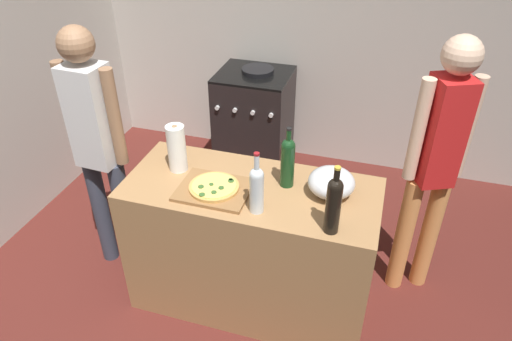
{
  "coord_description": "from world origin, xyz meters",
  "views": [
    {
      "loc": [
        0.78,
        -1.26,
        2.46
      ],
      "look_at": [
        0.13,
        0.88,
        0.96
      ],
      "focal_mm": 32.8,
      "sensor_mm": 36.0,
      "label": 1
    }
  ],
  "objects_px": {
    "paper_towel_roll": "(177,148)",
    "wine_bottle_dark": "(334,203)",
    "mixing_bowl": "(331,183)",
    "person_in_red": "(435,160)",
    "person_in_stripes": "(97,141)",
    "pizza": "(214,187)",
    "wine_bottle_amber": "(257,188)",
    "stove": "(254,122)",
    "wine_bottle_clear": "(288,160)"
  },
  "relations": [
    {
      "from": "paper_towel_roll",
      "to": "wine_bottle_dark",
      "type": "height_order",
      "value": "wine_bottle_dark"
    },
    {
      "from": "paper_towel_roll",
      "to": "wine_bottle_dark",
      "type": "xyz_separation_m",
      "value": [
        0.96,
        -0.29,
        0.03
      ]
    },
    {
      "from": "mixing_bowl",
      "to": "person_in_red",
      "type": "relative_size",
      "value": 0.15
    },
    {
      "from": "mixing_bowl",
      "to": "person_in_stripes",
      "type": "xyz_separation_m",
      "value": [
        -1.46,
        -0.0,
        0.02
      ]
    },
    {
      "from": "pizza",
      "to": "wine_bottle_dark",
      "type": "distance_m",
      "value": 0.71
    },
    {
      "from": "pizza",
      "to": "mixing_bowl",
      "type": "height_order",
      "value": "mixing_bowl"
    },
    {
      "from": "wine_bottle_amber",
      "to": "person_in_red",
      "type": "xyz_separation_m",
      "value": [
        0.89,
        0.63,
        -0.05
      ]
    },
    {
      "from": "mixing_bowl",
      "to": "pizza",
      "type": "bearing_deg",
      "value": -165.83
    },
    {
      "from": "wine_bottle_dark",
      "to": "mixing_bowl",
      "type": "bearing_deg",
      "value": 99.69
    },
    {
      "from": "wine_bottle_dark",
      "to": "stove",
      "type": "height_order",
      "value": "wine_bottle_dark"
    },
    {
      "from": "mixing_bowl",
      "to": "person_in_stripes",
      "type": "relative_size",
      "value": 0.15
    },
    {
      "from": "mixing_bowl",
      "to": "wine_bottle_clear",
      "type": "relative_size",
      "value": 0.7
    },
    {
      "from": "mixing_bowl",
      "to": "stove",
      "type": "height_order",
      "value": "mixing_bowl"
    },
    {
      "from": "wine_bottle_amber",
      "to": "stove",
      "type": "height_order",
      "value": "wine_bottle_amber"
    },
    {
      "from": "wine_bottle_dark",
      "to": "wine_bottle_amber",
      "type": "bearing_deg",
      "value": 173.59
    },
    {
      "from": "paper_towel_roll",
      "to": "person_in_red",
      "type": "bearing_deg",
      "value": 14.88
    },
    {
      "from": "wine_bottle_dark",
      "to": "person_in_red",
      "type": "distance_m",
      "value": 0.84
    },
    {
      "from": "wine_bottle_dark",
      "to": "stove",
      "type": "relative_size",
      "value": 0.39
    },
    {
      "from": "paper_towel_roll",
      "to": "wine_bottle_clear",
      "type": "xyz_separation_m",
      "value": [
        0.66,
        0.03,
        0.02
      ]
    },
    {
      "from": "wine_bottle_clear",
      "to": "stove",
      "type": "distance_m",
      "value": 1.7
    },
    {
      "from": "wine_bottle_amber",
      "to": "person_in_stripes",
      "type": "distance_m",
      "value": 1.14
    },
    {
      "from": "paper_towel_roll",
      "to": "person_in_stripes",
      "type": "bearing_deg",
      "value": 179.49
    },
    {
      "from": "pizza",
      "to": "wine_bottle_dark",
      "type": "bearing_deg",
      "value": -11.68
    },
    {
      "from": "wine_bottle_clear",
      "to": "stove",
      "type": "relative_size",
      "value": 0.38
    },
    {
      "from": "paper_towel_roll",
      "to": "wine_bottle_clear",
      "type": "relative_size",
      "value": 0.8
    },
    {
      "from": "pizza",
      "to": "wine_bottle_amber",
      "type": "height_order",
      "value": "wine_bottle_amber"
    },
    {
      "from": "mixing_bowl",
      "to": "paper_towel_roll",
      "type": "xyz_separation_m",
      "value": [
        -0.91,
        -0.01,
        0.06
      ]
    },
    {
      "from": "stove",
      "to": "person_in_stripes",
      "type": "xyz_separation_m",
      "value": [
        -0.56,
        -1.48,
        0.53
      ]
    },
    {
      "from": "wine_bottle_clear",
      "to": "wine_bottle_amber",
      "type": "xyz_separation_m",
      "value": [
        -0.1,
        -0.27,
        -0.01
      ]
    },
    {
      "from": "person_in_stripes",
      "to": "person_in_red",
      "type": "height_order",
      "value": "person_in_red"
    },
    {
      "from": "wine_bottle_clear",
      "to": "wine_bottle_amber",
      "type": "bearing_deg",
      "value": -109.22
    },
    {
      "from": "pizza",
      "to": "stove",
      "type": "xyz_separation_m",
      "value": [
        -0.27,
        1.64,
        -0.46
      ]
    },
    {
      "from": "wine_bottle_dark",
      "to": "stove",
      "type": "distance_m",
      "value": 2.1
    },
    {
      "from": "mixing_bowl",
      "to": "stove",
      "type": "distance_m",
      "value": 1.81
    },
    {
      "from": "mixing_bowl",
      "to": "paper_towel_roll",
      "type": "height_order",
      "value": "paper_towel_roll"
    },
    {
      "from": "wine_bottle_clear",
      "to": "stove",
      "type": "height_order",
      "value": "wine_bottle_clear"
    },
    {
      "from": "wine_bottle_dark",
      "to": "stove",
      "type": "xyz_separation_m",
      "value": [
        -0.95,
        1.78,
        -0.61
      ]
    },
    {
      "from": "pizza",
      "to": "stove",
      "type": "distance_m",
      "value": 1.72
    },
    {
      "from": "mixing_bowl",
      "to": "person_in_red",
      "type": "distance_m",
      "value": 0.66
    },
    {
      "from": "paper_towel_roll",
      "to": "wine_bottle_amber",
      "type": "relative_size",
      "value": 0.82
    },
    {
      "from": "wine_bottle_clear",
      "to": "wine_bottle_dark",
      "type": "height_order",
      "value": "wine_bottle_dark"
    },
    {
      "from": "mixing_bowl",
      "to": "wine_bottle_amber",
      "type": "height_order",
      "value": "wine_bottle_amber"
    },
    {
      "from": "mixing_bowl",
      "to": "paper_towel_roll",
      "type": "bearing_deg",
      "value": -179.46
    },
    {
      "from": "person_in_stripes",
      "to": "mixing_bowl",
      "type": "bearing_deg",
      "value": 0.15
    },
    {
      "from": "person_in_red",
      "to": "wine_bottle_amber",
      "type": "bearing_deg",
      "value": -144.75
    },
    {
      "from": "wine_bottle_dark",
      "to": "person_in_red",
      "type": "relative_size",
      "value": 0.22
    },
    {
      "from": "person_in_stripes",
      "to": "paper_towel_roll",
      "type": "bearing_deg",
      "value": -0.51
    },
    {
      "from": "wine_bottle_clear",
      "to": "person_in_stripes",
      "type": "distance_m",
      "value": 1.2
    },
    {
      "from": "pizza",
      "to": "paper_towel_roll",
      "type": "bearing_deg",
      "value": 152.32
    },
    {
      "from": "wine_bottle_dark",
      "to": "pizza",
      "type": "bearing_deg",
      "value": 168.32
    }
  ]
}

